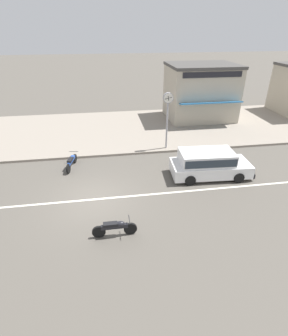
{
  "coord_description": "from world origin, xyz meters",
  "views": [
    {
      "loc": [
        0.82,
        -11.22,
        7.8
      ],
      "look_at": [
        2.8,
        1.47,
        0.8
      ],
      "focal_mm": 28.0,
      "sensor_mm": 36.0,
      "label": 1
    }
  ],
  "objects_px": {
    "motorcycle_0": "(72,161)",
    "shopfront_mid_block": "(200,92)",
    "street_clock": "(168,107)",
    "motorcycle_1": "(115,227)",
    "minivan_white_2": "(209,163)"
  },
  "relations": [
    {
      "from": "minivan_white_2",
      "to": "shopfront_mid_block",
      "type": "bearing_deg",
      "value": 73.78
    },
    {
      "from": "motorcycle_1",
      "to": "shopfront_mid_block",
      "type": "height_order",
      "value": "shopfront_mid_block"
    },
    {
      "from": "motorcycle_1",
      "to": "shopfront_mid_block",
      "type": "bearing_deg",
      "value": 59.33
    },
    {
      "from": "motorcycle_0",
      "to": "street_clock",
      "type": "height_order",
      "value": "street_clock"
    },
    {
      "from": "street_clock",
      "to": "motorcycle_0",
      "type": "bearing_deg",
      "value": -165.16
    },
    {
      "from": "motorcycle_0",
      "to": "shopfront_mid_block",
      "type": "distance_m",
      "value": 13.84
    },
    {
      "from": "street_clock",
      "to": "motorcycle_1",
      "type": "bearing_deg",
      "value": -116.5
    },
    {
      "from": "motorcycle_1",
      "to": "street_clock",
      "type": "height_order",
      "value": "street_clock"
    },
    {
      "from": "motorcycle_1",
      "to": "shopfront_mid_block",
      "type": "relative_size",
      "value": 0.32
    },
    {
      "from": "motorcycle_1",
      "to": "street_clock",
      "type": "relative_size",
      "value": 0.48
    },
    {
      "from": "minivan_white_2",
      "to": "street_clock",
      "type": "xyz_separation_m",
      "value": [
        -1.56,
        3.99,
        2.21
      ]
    },
    {
      "from": "motorcycle_1",
      "to": "street_clock",
      "type": "distance_m",
      "value": 9.52
    },
    {
      "from": "motorcycle_0",
      "to": "shopfront_mid_block",
      "type": "xyz_separation_m",
      "value": [
        10.99,
        8.15,
        2.11
      ]
    },
    {
      "from": "motorcycle_0",
      "to": "motorcycle_1",
      "type": "bearing_deg",
      "value": -70.4
    },
    {
      "from": "motorcycle_0",
      "to": "shopfront_mid_block",
      "type": "relative_size",
      "value": 0.32
    }
  ]
}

